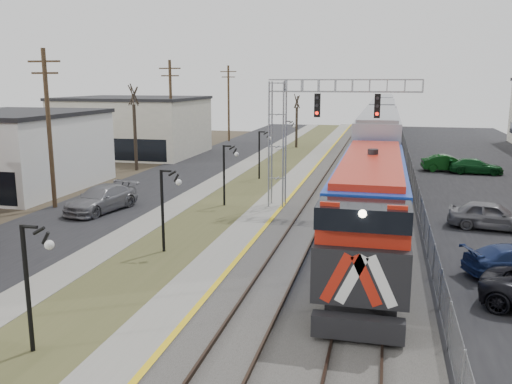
% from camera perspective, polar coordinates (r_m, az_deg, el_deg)
% --- Properties ---
extents(street_west, '(7.00, 120.00, 0.04)m').
position_cam_1_polar(street_west, '(44.45, -10.02, 1.07)').
color(street_west, black).
rests_on(street_west, ground).
extents(sidewalk, '(2.00, 120.00, 0.08)m').
position_cam_1_polar(sidewalk, '(42.87, -4.49, 0.85)').
color(sidewalk, gray).
rests_on(sidewalk, ground).
extents(grass_median, '(4.00, 120.00, 0.06)m').
position_cam_1_polar(grass_median, '(42.06, -0.60, 0.66)').
color(grass_median, '#484A27').
rests_on(grass_median, ground).
extents(platform, '(2.00, 120.00, 0.24)m').
position_cam_1_polar(platform, '(41.43, 3.43, 0.60)').
color(platform, gray).
rests_on(platform, ground).
extents(ballast_bed, '(8.00, 120.00, 0.20)m').
position_cam_1_polar(ballast_bed, '(40.88, 10.35, 0.25)').
color(ballast_bed, '#595651').
rests_on(ballast_bed, ground).
extents(platform_edge, '(0.24, 120.00, 0.01)m').
position_cam_1_polar(platform_edge, '(41.26, 4.64, 0.71)').
color(platform_edge, gold).
rests_on(platform_edge, platform).
extents(track_near, '(1.58, 120.00, 0.15)m').
position_cam_1_polar(track_near, '(40.99, 7.57, 0.62)').
color(track_near, '#2D2119').
rests_on(track_near, ballast_bed).
extents(track_far, '(1.58, 120.00, 0.15)m').
position_cam_1_polar(track_far, '(40.79, 12.46, 0.39)').
color(track_far, '#2D2119').
rests_on(track_far, ballast_bed).
extents(train, '(3.00, 85.85, 5.33)m').
position_cam_1_polar(train, '(60.19, 13.00, 6.47)').
color(train, '#1436A2').
rests_on(train, ground).
extents(signal_gantry, '(9.00, 1.07, 8.15)m').
position_cam_1_polar(signal_gantry, '(33.48, 5.19, 7.39)').
color(signal_gantry, gray).
rests_on(signal_gantry, ground).
extents(lampposts, '(0.14, 62.14, 4.00)m').
position_cam_1_polar(lampposts, '(26.11, -9.57, -1.91)').
color(lampposts, black).
rests_on(lampposts, ground).
extents(utility_poles, '(0.28, 80.28, 10.00)m').
position_cam_1_polar(utility_poles, '(36.53, -20.94, 6.10)').
color(utility_poles, '#4C3823').
rests_on(utility_poles, ground).
extents(fence, '(0.04, 120.00, 1.60)m').
position_cam_1_polar(fence, '(40.75, 16.29, 0.93)').
color(fence, gray).
rests_on(fence, ground).
extents(bare_trees, '(12.30, 42.30, 5.95)m').
position_cam_1_polar(bare_trees, '(48.07, -9.56, 5.11)').
color(bare_trees, '#382D23').
rests_on(bare_trees, ground).
extents(car_lot_e, '(4.75, 2.49, 1.54)m').
position_cam_1_polar(car_lot_e, '(32.34, 23.52, -2.34)').
color(car_lot_e, slate).
rests_on(car_lot_e, ground).
extents(car_lot_f, '(4.58, 1.98, 1.47)m').
position_cam_1_polar(car_lot_f, '(51.65, 19.48, 2.84)').
color(car_lot_f, '#0C3F11').
rests_on(car_lot_f, ground).
extents(car_street_b, '(3.24, 5.77, 1.58)m').
position_cam_1_polar(car_street_b, '(35.09, -15.97, -0.75)').
color(car_street_b, slate).
rests_on(car_street_b, ground).
extents(car_lot_g, '(4.61, 1.97, 1.32)m').
position_cam_1_polar(car_lot_g, '(51.10, 22.11, 2.48)').
color(car_lot_g, '#0D441A').
rests_on(car_lot_g, ground).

